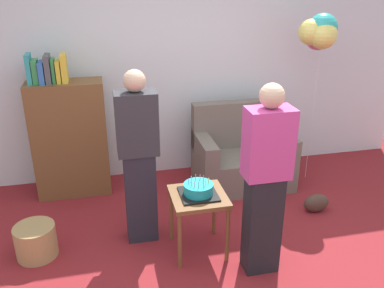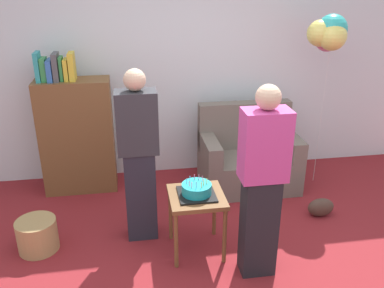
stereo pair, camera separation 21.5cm
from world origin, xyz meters
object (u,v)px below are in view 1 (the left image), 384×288
object	(u,v)px
couch	(242,157)
handbag	(316,203)
wicker_basket	(36,241)
side_table	(198,203)
birthday_cake	(198,190)
person_blowing_candles	(139,158)
bookshelf	(69,136)
person_holding_cake	(265,182)
balloon_bunch	(319,33)

from	to	relation	value
couch	handbag	distance (m)	1.01
wicker_basket	handbag	bearing A→B (deg)	2.37
side_table	birthday_cake	distance (m)	0.14
person_blowing_candles	bookshelf	bearing A→B (deg)	128.83
wicker_basket	person_blowing_candles	bearing A→B (deg)	4.39
birthday_cake	person_blowing_candles	distance (m)	0.60
couch	bookshelf	xyz separation A→B (m)	(-1.94, 0.22, 0.35)
birthday_cake	person_holding_cake	distance (m)	0.62
couch	wicker_basket	distance (m)	2.43
couch	wicker_basket	bearing A→B (deg)	-157.66
side_table	birthday_cake	xyz separation A→B (m)	(0.00, -0.00, 0.14)
bookshelf	balloon_bunch	distance (m)	2.95
birthday_cake	wicker_basket	xyz separation A→B (m)	(-1.43, 0.24, -0.47)
couch	person_blowing_candles	world-z (taller)	person_blowing_candles
couch	side_table	world-z (taller)	couch
couch	handbag	world-z (taller)	couch
wicker_basket	side_table	bearing A→B (deg)	-9.41
side_table	couch	bearing A→B (deg)	55.02
person_holding_cake	balloon_bunch	distance (m)	2.07
bookshelf	balloon_bunch	bearing A→B (deg)	-5.86
bookshelf	birthday_cake	distance (m)	1.79
couch	balloon_bunch	size ratio (longest dim) A/B	0.56
wicker_basket	handbag	world-z (taller)	wicker_basket
person_blowing_candles	wicker_basket	distance (m)	1.18
birthday_cake	person_blowing_candles	bearing A→B (deg)	146.76
side_table	handbag	xyz separation A→B (m)	(1.38, 0.35, -0.39)
bookshelf	balloon_bunch	size ratio (longest dim) A/B	0.82
person_blowing_candles	wicker_basket	world-z (taller)	person_blowing_candles
wicker_basket	balloon_bunch	size ratio (longest dim) A/B	0.18
birthday_cake	handbag	world-z (taller)	birthday_cake
wicker_basket	bookshelf	bearing A→B (deg)	75.44
person_holding_cake	birthday_cake	bearing A→B (deg)	-49.03
person_holding_cake	side_table	bearing A→B (deg)	-49.03
person_holding_cake	handbag	world-z (taller)	person_holding_cake
couch	handbag	bearing A→B (deg)	-54.87
couch	bookshelf	size ratio (longest dim) A/B	0.69
handbag	balloon_bunch	bearing A→B (deg)	73.05
bookshelf	wicker_basket	distance (m)	1.30
balloon_bunch	bookshelf	bearing A→B (deg)	174.14
couch	bookshelf	world-z (taller)	bookshelf
person_holding_cake	handbag	xyz separation A→B (m)	(0.92, 0.71, -0.73)
bookshelf	side_table	bearing A→B (deg)	-50.53
balloon_bunch	handbag	bearing A→B (deg)	-106.95
wicker_basket	person_holding_cake	bearing A→B (deg)	-17.48
couch	bookshelf	distance (m)	1.99
person_blowing_candles	balloon_bunch	bearing A→B (deg)	27.81
handbag	birthday_cake	bearing A→B (deg)	-165.60
couch	person_blowing_candles	size ratio (longest dim) A/B	0.67
side_table	person_holding_cake	world-z (taller)	person_holding_cake
side_table	birthday_cake	size ratio (longest dim) A/B	1.79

